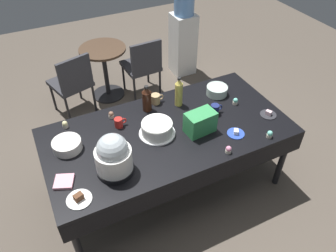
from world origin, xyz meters
TOP-DOWN VIEW (x-y plane):
  - ground at (0.00, 0.00)m, footprint 9.00×9.00m
  - potluck_table at (0.00, 0.00)m, footprint 2.20×1.10m
  - frosted_layer_cake at (-0.11, 0.00)m, footprint 0.32×0.32m
  - slow_cooker at (-0.58, -0.25)m, footprint 0.29×0.29m
  - glass_salad_bowl at (0.69, 0.29)m, footprint 0.21×0.21m
  - ceramic_snack_bowl at (-0.86, 0.16)m, footprint 0.24×0.24m
  - dessert_plate_white at (-0.91, -0.40)m, footprint 0.19×0.19m
  - dessert_plate_cobalt at (0.52, -0.31)m, footprint 0.16×0.16m
  - dessert_plate_charcoal at (0.95, -0.22)m, footprint 0.15×0.15m
  - cupcake_mint at (-0.81, 0.44)m, footprint 0.05×0.05m
  - cupcake_berry at (0.77, 0.06)m, footprint 0.05×0.05m
  - cupcake_cocoa at (-0.40, 0.39)m, footprint 0.05×0.05m
  - cupcake_lemon at (0.76, -0.47)m, footprint 0.05×0.05m
  - cupcake_vanilla at (-0.52, 0.09)m, footprint 0.05×0.05m
  - cupcake_rose at (0.33, -0.47)m, footprint 0.05×0.05m
  - soda_bottle_ginger_ale at (0.26, 0.30)m, footprint 0.07×0.07m
  - soda_bottle_cola at (-0.05, 0.36)m, footprint 0.09×0.09m
  - coffee_mug_navy at (0.51, 0.02)m, footprint 0.12×0.08m
  - coffee_mug_tan at (0.07, 0.42)m, footprint 0.13×0.09m
  - coffee_mug_red at (-0.37, 0.24)m, footprint 0.11×0.08m
  - soda_carton at (0.25, -0.13)m, footprint 0.27×0.18m
  - paper_napkin_stack at (-0.97, -0.19)m, footprint 0.18×0.18m
  - maroon_chair_left at (-0.53, 1.59)m, footprint 0.55×0.55m
  - maroon_chair_right at (0.40, 1.58)m, footprint 0.46×0.46m
  - round_cafe_table at (-0.05, 1.81)m, footprint 0.60×0.60m
  - water_cooler at (1.18, 1.92)m, footprint 0.32×0.32m

SIDE VIEW (x-z plane):
  - ground at x=0.00m, z-range 0.00..0.00m
  - maroon_chair_left at x=-0.53m, z-range 0.07..0.92m
  - maroon_chair_right at x=0.40m, z-range 0.07..0.92m
  - round_cafe_table at x=-0.05m, z-range 0.14..0.86m
  - water_cooler at x=1.18m, z-range -0.03..1.21m
  - potluck_table at x=0.00m, z-range 0.31..1.06m
  - dessert_plate_cobalt at x=0.52m, z-range 0.74..0.78m
  - dessert_plate_charcoal at x=0.95m, z-range 0.74..0.78m
  - paper_napkin_stack at x=-0.97m, z-range 0.75..0.77m
  - dessert_plate_white at x=-0.91m, z-range 0.74..0.79m
  - cupcake_mint at x=-0.81m, z-range 0.75..0.82m
  - cupcake_berry at x=0.77m, z-range 0.75..0.82m
  - cupcake_cocoa at x=-0.40m, z-range 0.75..0.82m
  - cupcake_lemon at x=0.76m, z-range 0.75..0.82m
  - cupcake_vanilla at x=-0.52m, z-range 0.75..0.82m
  - cupcake_rose at x=0.33m, z-range 0.75..0.82m
  - ceramic_snack_bowl at x=-0.86m, z-range 0.75..0.84m
  - coffee_mug_red at x=-0.37m, z-range 0.75..0.84m
  - glass_salad_bowl at x=0.69m, z-range 0.75..0.84m
  - coffee_mug_tan at x=0.07m, z-range 0.75..0.85m
  - coffee_mug_navy at x=0.51m, z-range 0.75..0.85m
  - frosted_layer_cake at x=-0.11m, z-range 0.75..0.87m
  - soda_carton at x=0.25m, z-range 0.75..0.95m
  - soda_bottle_cola at x=-0.05m, z-range 0.74..1.01m
  - soda_bottle_ginger_ale at x=0.26m, z-range 0.74..1.05m
  - slow_cooker at x=-0.58m, z-range 0.74..1.10m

